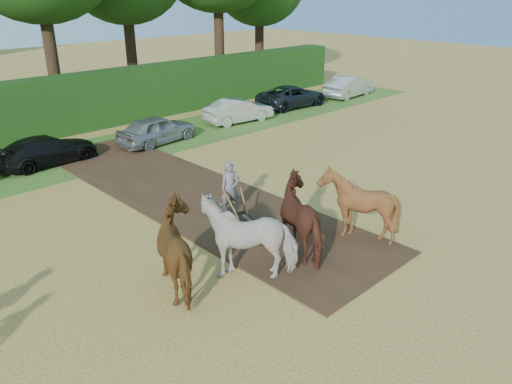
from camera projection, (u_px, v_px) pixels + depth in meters
ground at (300, 281)px, 13.47m from camera, size 120.00×120.00×0.00m
earth_strip at (188, 194)px, 19.07m from camera, size 4.50×17.00×0.05m
grass_verge at (69, 160)px, 22.75m from camera, size 50.00×5.00×0.03m
hedgerow at (25, 111)px, 25.16m from camera, size 46.00×1.60×3.00m
plough_team at (277, 224)px, 14.18m from camera, size 7.78×5.70×2.24m
parked_cars at (114, 136)px, 23.96m from camera, size 41.26×3.17×1.46m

